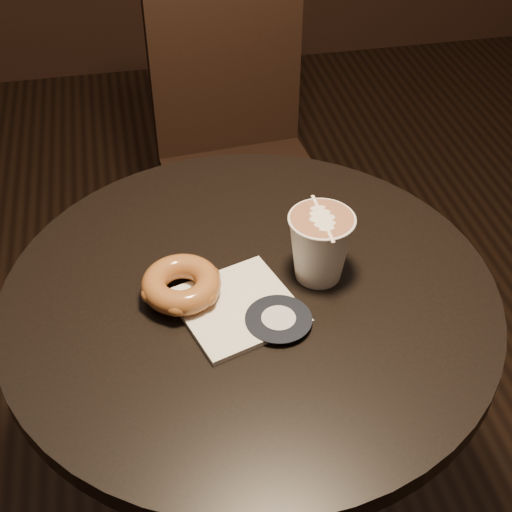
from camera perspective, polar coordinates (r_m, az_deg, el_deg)
name	(u,v)px	position (r m, az deg, el deg)	size (l,w,h in m)	color
cafe_table	(251,381)	(1.15, -0.44, -9.94)	(0.70, 0.70, 0.75)	black
chair	(236,132)	(1.78, -1.63, 9.92)	(0.40, 0.40, 0.94)	black
pastry_bag	(238,307)	(0.97, -1.47, -4.10)	(0.15, 0.15, 0.01)	silver
doughnut	(181,284)	(0.98, -6.00, -2.26)	(0.11, 0.11, 0.04)	brown
latte_cup	(320,247)	(0.99, 5.13, 0.71)	(0.09, 0.09, 0.10)	silver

